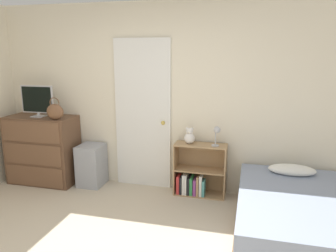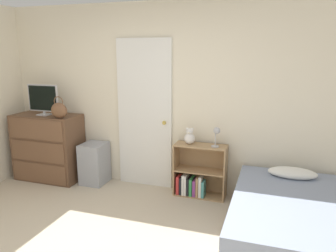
{
  "view_description": "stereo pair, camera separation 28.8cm",
  "coord_description": "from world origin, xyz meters",
  "px_view_note": "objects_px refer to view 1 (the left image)",
  "views": [
    {
      "loc": [
        1.27,
        -2.18,
        1.91
      ],
      "look_at": [
        0.24,
        1.85,
        0.95
      ],
      "focal_mm": 35.0,
      "sensor_mm": 36.0,
      "label": 1
    },
    {
      "loc": [
        1.55,
        -2.1,
        1.91
      ],
      "look_at": [
        0.24,
        1.85,
        0.95
      ],
      "focal_mm": 35.0,
      "sensor_mm": 36.0,
      "label": 2
    }
  ],
  "objects_px": {
    "bed": "(296,216)",
    "storage_bin": "(92,165)",
    "teddy_bear": "(189,137)",
    "bookshelf": "(196,176)",
    "tv": "(37,101)",
    "handbag": "(55,112)",
    "desk_lamp": "(217,132)",
    "dresser": "(43,149)"
  },
  "relations": [
    {
      "from": "tv",
      "to": "desk_lamp",
      "type": "relative_size",
      "value": 1.89
    },
    {
      "from": "storage_bin",
      "to": "dresser",
      "type": "bearing_deg",
      "value": -175.31
    },
    {
      "from": "bookshelf",
      "to": "storage_bin",
      "type": "bearing_deg",
      "value": -177.99
    },
    {
      "from": "teddy_bear",
      "to": "bed",
      "type": "distance_m",
      "value": 1.61
    },
    {
      "from": "tv",
      "to": "storage_bin",
      "type": "xyz_separation_m",
      "value": [
        0.75,
        0.08,
        -0.93
      ]
    },
    {
      "from": "storage_bin",
      "to": "bookshelf",
      "type": "distance_m",
      "value": 1.53
    },
    {
      "from": "desk_lamp",
      "to": "bed",
      "type": "distance_m",
      "value": 1.36
    },
    {
      "from": "tv",
      "to": "bed",
      "type": "xyz_separation_m",
      "value": [
        3.46,
        -0.64,
        -0.99
      ]
    },
    {
      "from": "storage_bin",
      "to": "teddy_bear",
      "type": "xyz_separation_m",
      "value": [
        1.42,
        0.05,
        0.51
      ]
    },
    {
      "from": "teddy_bear",
      "to": "desk_lamp",
      "type": "height_order",
      "value": "desk_lamp"
    },
    {
      "from": "handbag",
      "to": "desk_lamp",
      "type": "distance_m",
      "value": 2.2
    },
    {
      "from": "tv",
      "to": "teddy_bear",
      "type": "relative_size",
      "value": 2.26
    },
    {
      "from": "handbag",
      "to": "teddy_bear",
      "type": "relative_size",
      "value": 1.4
    },
    {
      "from": "storage_bin",
      "to": "desk_lamp",
      "type": "bearing_deg",
      "value": 0.46
    },
    {
      "from": "storage_bin",
      "to": "desk_lamp",
      "type": "distance_m",
      "value": 1.88
    },
    {
      "from": "tv",
      "to": "teddy_bear",
      "type": "distance_m",
      "value": 2.22
    },
    {
      "from": "tv",
      "to": "handbag",
      "type": "xyz_separation_m",
      "value": [
        0.36,
        -0.13,
        -0.12
      ]
    },
    {
      "from": "tv",
      "to": "storage_bin",
      "type": "distance_m",
      "value": 1.19
    },
    {
      "from": "bookshelf",
      "to": "bed",
      "type": "height_order",
      "value": "bookshelf"
    },
    {
      "from": "tv",
      "to": "bookshelf",
      "type": "height_order",
      "value": "tv"
    },
    {
      "from": "dresser",
      "to": "storage_bin",
      "type": "height_order",
      "value": "dresser"
    },
    {
      "from": "storage_bin",
      "to": "bookshelf",
      "type": "xyz_separation_m",
      "value": [
        1.52,
        0.05,
        -0.03
      ]
    },
    {
      "from": "teddy_bear",
      "to": "desk_lamp",
      "type": "xyz_separation_m",
      "value": [
        0.36,
        -0.04,
        0.09
      ]
    },
    {
      "from": "bed",
      "to": "storage_bin",
      "type": "bearing_deg",
      "value": 165.13
    },
    {
      "from": "tv",
      "to": "storage_bin",
      "type": "relative_size",
      "value": 0.83
    },
    {
      "from": "teddy_bear",
      "to": "bed",
      "type": "xyz_separation_m",
      "value": [
        1.29,
        -0.77,
        -0.57
      ]
    },
    {
      "from": "storage_bin",
      "to": "desk_lamp",
      "type": "relative_size",
      "value": 2.27
    },
    {
      "from": "bookshelf",
      "to": "teddy_bear",
      "type": "height_order",
      "value": "teddy_bear"
    },
    {
      "from": "dresser",
      "to": "desk_lamp",
      "type": "height_order",
      "value": "dresser"
    },
    {
      "from": "storage_bin",
      "to": "tv",
      "type": "bearing_deg",
      "value": -173.98
    },
    {
      "from": "dresser",
      "to": "bed",
      "type": "xyz_separation_m",
      "value": [
        3.45,
        -0.66,
        -0.27
      ]
    },
    {
      "from": "bookshelf",
      "to": "teddy_bear",
      "type": "bearing_deg",
      "value": -179.2
    },
    {
      "from": "handbag",
      "to": "bed",
      "type": "bearing_deg",
      "value": -9.41
    },
    {
      "from": "handbag",
      "to": "storage_bin",
      "type": "relative_size",
      "value": 0.51
    },
    {
      "from": "teddy_bear",
      "to": "bookshelf",
      "type": "bearing_deg",
      "value": 0.8
    },
    {
      "from": "desk_lamp",
      "to": "bed",
      "type": "relative_size",
      "value": 0.14
    },
    {
      "from": "dresser",
      "to": "handbag",
      "type": "xyz_separation_m",
      "value": [
        0.35,
        -0.14,
        0.61
      ]
    },
    {
      "from": "handbag",
      "to": "teddy_bear",
      "type": "bearing_deg",
      "value": 8.06
    },
    {
      "from": "dresser",
      "to": "teddy_bear",
      "type": "distance_m",
      "value": 2.19
    },
    {
      "from": "tv",
      "to": "handbag",
      "type": "bearing_deg",
      "value": -19.5
    },
    {
      "from": "handbag",
      "to": "storage_bin",
      "type": "distance_m",
      "value": 0.92
    },
    {
      "from": "handbag",
      "to": "desk_lamp",
      "type": "xyz_separation_m",
      "value": [
        2.17,
        0.22,
        -0.21
      ]
    }
  ]
}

